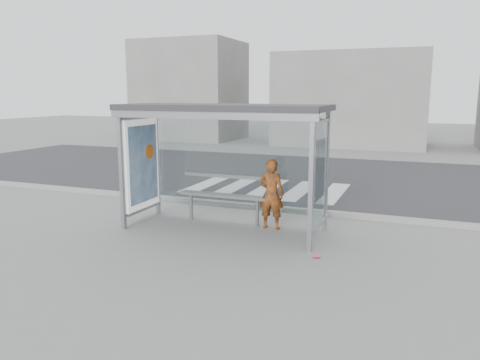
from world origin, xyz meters
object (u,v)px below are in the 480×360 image
(person, at_px, (271,194))
(soda_can, at_px, (317,256))
(bench, at_px, (224,195))
(bus_shelter, at_px, (208,135))

(person, xyz_separation_m, soda_can, (1.30, -1.47, -0.71))
(bench, height_order, soda_can, bench)
(bus_shelter, bearing_deg, bench, 70.52)
(person, height_order, bench, person)
(person, bearing_deg, bench, -5.90)
(bench, xyz_separation_m, soda_can, (2.41, -1.51, -0.59))
(bench, relative_size, soda_can, 16.83)
(person, height_order, soda_can, person)
(bench, bearing_deg, soda_can, -32.03)
(soda_can, bearing_deg, bench, 147.97)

